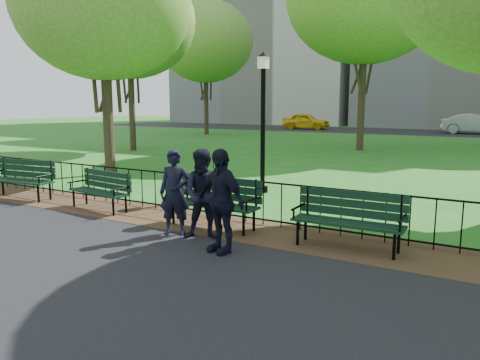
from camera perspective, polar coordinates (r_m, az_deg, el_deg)
The scene contains 18 objects.
ground at distance 8.13m, azimuth -7.64°, elevation -8.07°, with size 120.00×120.00×0.00m, color #24651A.
dirt_strip at distance 9.30m, azimuth -1.90°, elevation -5.65°, with size 60.00×1.60×0.01m, color #3B2C18.
far_street at distance 41.43m, azimuth 23.95°, elevation 5.26°, with size 70.00×9.00×0.01m, color black.
iron_fence at distance 9.61m, azimuth -0.32°, elevation -2.19°, with size 24.06×0.06×1.00m.
apartment_west at distance 61.28m, azimuth 4.39°, elevation 19.33°, with size 22.00×15.00×26.00m, color beige.
park_bench_main at distance 9.30m, azimuth -5.31°, elevation -1.53°, with size 2.02×0.61×1.07m.
park_bench_left_a at distance 11.12m, azimuth -16.46°, elevation -0.72°, with size 1.74×0.72×0.96m.
park_bench_left_b at distance 13.16m, azimuth -25.00°, elevation 0.59°, with size 1.95×0.83×1.07m.
park_bench_right_a at distance 8.04m, azimuth 13.20°, elevation -4.02°, with size 1.86×0.63×1.05m.
lamppost at distance 12.62m, azimuth 2.81°, elevation 7.62°, with size 0.34×0.34×3.74m.
tree_near_w at distance 16.88m, azimuth -16.38°, elevation 19.88°, with size 5.79×5.79×8.07m.
tree_mid_w at distance 24.93m, azimuth -13.42°, elevation 18.32°, with size 6.61×6.61×9.21m.
tree_far_w at distance 36.69m, azimuth -4.23°, elevation 16.49°, with size 7.19×7.19×10.02m.
person_left at distance 8.69m, azimuth -7.95°, elevation -1.49°, with size 0.58×0.38×1.58m, color black.
person_mid at distance 8.32m, azimuth -4.34°, elevation -1.78°, with size 0.79×0.41×1.62m, color black.
person_right at distance 7.56m, azimuth -2.39°, elevation -2.56°, with size 1.00×0.41×1.70m, color black.
taxi at distance 43.64m, azimuth 8.04°, elevation 7.12°, with size 1.73×4.30×1.47m, color yellow.
sedan_silver at distance 40.74m, azimuth 26.76°, elevation 6.13°, with size 1.67×4.78×1.58m, color #94979A.
Camera 1 is at (4.84, -6.07, 2.43)m, focal length 35.00 mm.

